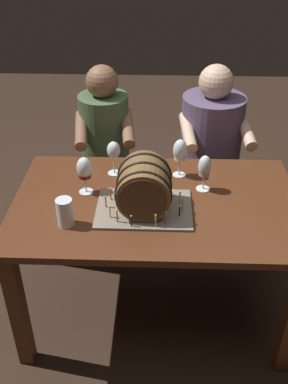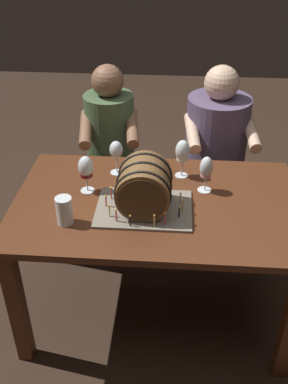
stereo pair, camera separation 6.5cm
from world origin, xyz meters
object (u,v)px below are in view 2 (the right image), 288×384
at_px(beer_pint, 65,212).
at_px(person_seated_left, 111,162).
at_px(barrel_cake, 144,188).
at_px(wine_glass_red, 86,169).
at_px(wine_glass_rose, 206,169).
at_px(dining_table, 156,219).
at_px(person_seated_right, 214,160).
at_px(wine_glass_white, 183,152).
at_px(wine_glass_empty, 116,151).

bearing_deg(beer_pint, person_seated_left, 85.76).
relative_size(barrel_cake, wine_glass_red, 2.29).
distance_m(barrel_cake, wine_glass_rose, 0.34).
height_order(dining_table, wine_glass_rose, wine_glass_rose).
bearing_deg(wine_glass_red, person_seated_right, 44.63).
height_order(wine_glass_white, beer_pint, wine_glass_white).
bearing_deg(beer_pint, dining_table, 26.34).
xyz_separation_m(wine_glass_empty, wine_glass_rose, (0.46, -0.14, -0.01)).
distance_m(wine_glass_empty, person_seated_right, 0.80).
relative_size(wine_glass_rose, person_seated_left, 0.16).
bearing_deg(dining_table, wine_glass_rose, 26.20).
height_order(wine_glass_red, person_seated_right, person_seated_right).
distance_m(wine_glass_red, person_seated_left, 0.75).
xyz_separation_m(barrel_cake, person_seated_left, (-0.27, 0.81, -0.34)).
distance_m(wine_glass_empty, wine_glass_white, 0.34).
height_order(person_seated_left, person_seated_right, person_seated_right).
height_order(wine_glass_rose, person_seated_right, person_seated_right).
xyz_separation_m(barrel_cake, beer_pint, (-0.34, -0.12, -0.06)).
bearing_deg(barrel_cake, beer_pint, -160.11).
distance_m(barrel_cake, wine_glass_white, 0.36).
distance_m(wine_glass_white, beer_pint, 0.69).
height_order(dining_table, wine_glass_white, wine_glass_white).
relative_size(dining_table, wine_glass_rose, 7.30).
bearing_deg(beer_pint, barrel_cake, 19.89).
height_order(barrel_cake, wine_glass_white, barrel_cake).
xyz_separation_m(dining_table, wine_glass_rose, (0.23, 0.11, 0.23)).
height_order(barrel_cake, wine_glass_empty, barrel_cake).
xyz_separation_m(wine_glass_red, wine_glass_empty, (0.12, 0.18, 0.00)).
bearing_deg(beer_pint, wine_glass_empty, 68.72).
bearing_deg(wine_glass_rose, wine_glass_empty, 163.22).
xyz_separation_m(wine_glass_red, beer_pint, (-0.05, -0.27, -0.07)).
height_order(barrel_cake, wine_glass_rose, barrel_cake).
relative_size(dining_table, person_seated_left, 1.19).
distance_m(dining_table, wine_glass_empty, 0.42).
relative_size(dining_table, barrel_cake, 3.11).
bearing_deg(person_seated_right, wine_glass_rose, -99.00).
distance_m(barrel_cake, person_seated_right, 0.95).
relative_size(dining_table, person_seated_right, 1.18).
bearing_deg(person_seated_right, wine_glass_red, -135.37).
height_order(barrel_cake, beer_pint, barrel_cake).
distance_m(barrel_cake, wine_glass_red, 0.33).
xyz_separation_m(barrel_cake, person_seated_right, (0.39, 0.81, -0.29)).
bearing_deg(beer_pint, person_seated_right, 52.02).
xyz_separation_m(wine_glass_rose, person_seated_right, (0.10, 0.62, -0.30)).
bearing_deg(barrel_cake, person_seated_right, 64.50).
bearing_deg(wine_glass_red, wine_glass_rose, 4.61).
xyz_separation_m(dining_table, wine_glass_white, (0.12, 0.25, 0.25)).
xyz_separation_m(wine_glass_rose, person_seated_left, (-0.56, 0.62, -0.34)).
relative_size(wine_glass_red, person_seated_left, 0.17).
bearing_deg(barrel_cake, wine_glass_white, 61.68).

